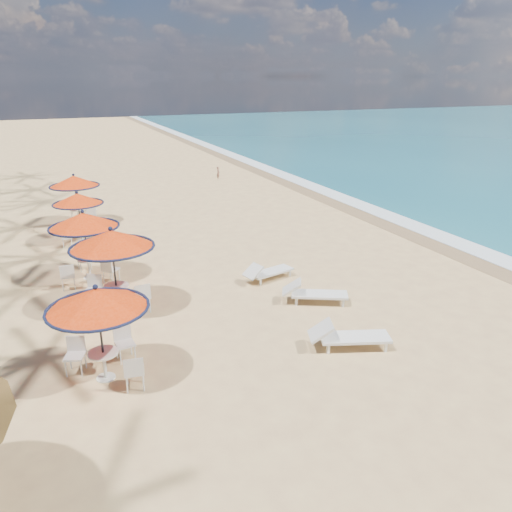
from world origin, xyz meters
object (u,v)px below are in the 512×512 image
(station_3, at_px, (77,205))
(station_4, at_px, (76,187))
(station_1, at_px, (111,250))
(lounger_near, at_px, (347,336))
(station_2, at_px, (84,229))
(lounger_far, at_px, (267,272))
(lounger_mid, at_px, (313,293))
(station_0, at_px, (99,310))

(station_3, xyz_separation_m, station_4, (0.19, 2.95, 0.16))
(station_3, relative_size, station_4, 0.91)
(station_1, relative_size, lounger_near, 1.18)
(station_4, bearing_deg, station_3, -93.69)
(station_2, height_order, station_4, station_2)
(station_1, xyz_separation_m, station_2, (-0.49, 2.81, -0.09))
(station_3, height_order, lounger_near, station_3)
(station_1, height_order, lounger_far, station_1)
(lounger_near, bearing_deg, station_2, 146.34)
(station_4, distance_m, lounger_mid, 13.45)
(station_2, height_order, station_3, station_2)
(station_2, height_order, lounger_mid, station_2)
(station_0, bearing_deg, station_4, 87.69)
(lounger_far, bearing_deg, station_4, 104.01)
(lounger_near, relative_size, lounger_far, 1.13)
(station_4, xyz_separation_m, lounger_mid, (5.76, -12.07, -1.39))
(station_0, height_order, station_4, station_4)
(station_0, relative_size, lounger_far, 1.23)
(station_4, bearing_deg, station_2, -92.30)
(lounger_near, xyz_separation_m, lounger_far, (-0.00, 4.90, -0.04))
(station_0, relative_size, lounger_mid, 1.15)
(station_3, height_order, lounger_mid, station_3)
(station_0, xyz_separation_m, lounger_mid, (6.32, 1.69, -1.38))
(station_2, relative_size, lounger_far, 1.27)
(station_4, bearing_deg, lounger_mid, -64.49)
(station_2, xyz_separation_m, lounger_far, (5.52, -2.52, -1.46))
(station_4, height_order, lounger_near, station_4)
(station_3, bearing_deg, station_4, 86.31)
(station_0, xyz_separation_m, station_4, (0.56, 13.76, 0.01))
(lounger_near, bearing_deg, lounger_mid, 98.48)
(station_1, distance_m, lounger_near, 6.99)
(station_0, relative_size, station_1, 0.92)
(lounger_near, bearing_deg, station_4, 129.15)
(station_1, distance_m, station_4, 10.18)
(station_0, height_order, station_3, station_0)
(station_1, xyz_separation_m, lounger_far, (5.03, 0.29, -1.55))
(station_1, height_order, lounger_near, station_1)
(lounger_mid, bearing_deg, station_2, 169.71)
(station_0, relative_size, lounger_near, 1.08)
(station_4, xyz_separation_m, lounger_near, (5.23, -14.79, -1.38))
(lounger_near, bearing_deg, station_1, 157.17)
(station_2, distance_m, lounger_near, 9.36)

